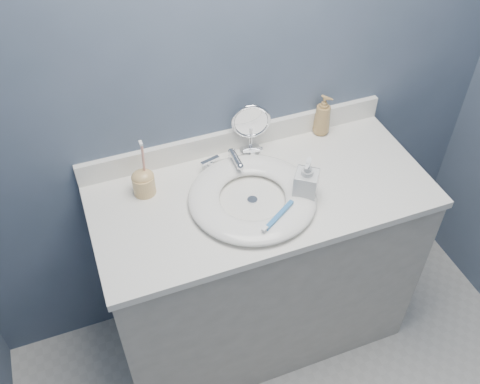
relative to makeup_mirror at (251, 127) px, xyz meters
name	(u,v)px	position (x,y,z in m)	size (l,w,h in m)	color
back_wall	(235,75)	(-0.04, 0.05, 0.20)	(2.20, 0.02, 2.40)	#455367
vanity_cabinet	(259,270)	(-0.04, -0.22, -0.57)	(1.20, 0.55, 0.85)	#B9B3A9
countertop	(262,195)	(-0.04, -0.22, -0.13)	(1.22, 0.57, 0.03)	white
backsplash	(237,139)	(-0.04, 0.04, -0.07)	(1.22, 0.02, 0.09)	white
basin	(252,197)	(-0.09, -0.25, -0.10)	(0.45, 0.45, 0.04)	white
drain	(252,200)	(-0.09, -0.25, -0.11)	(0.04, 0.04, 0.01)	silver
faucet	(233,160)	(-0.09, -0.06, -0.09)	(0.25, 0.13, 0.07)	silver
makeup_mirror	(251,127)	(0.00, 0.00, 0.00)	(0.15, 0.08, 0.22)	silver
soap_bottle_amber	(323,115)	(0.31, 0.01, -0.03)	(0.07, 0.07, 0.17)	#A7824B
soap_bottle_clear	(306,180)	(0.08, -0.30, -0.03)	(0.08, 0.08, 0.18)	silver
toothbrush_holder	(143,181)	(-0.43, -0.08, -0.07)	(0.08, 0.08, 0.23)	tan
toothbrush_lying	(278,216)	(-0.06, -0.39, -0.07)	(0.15, 0.11, 0.02)	#3578BC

